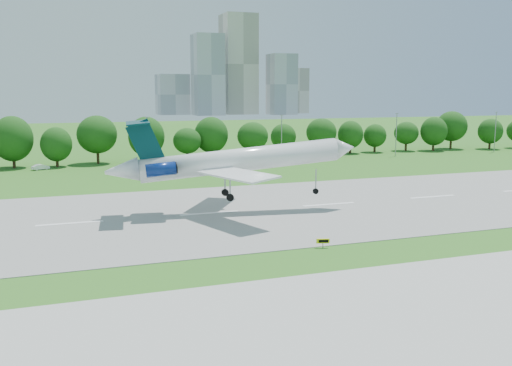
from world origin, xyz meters
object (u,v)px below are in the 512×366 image
object	(u,v)px
service_vehicle_b	(222,163)
service_vehicle_a	(41,167)
airliner	(228,160)
taxi_sign_left	(323,241)

from	to	relation	value
service_vehicle_b	service_vehicle_a	bearing A→B (deg)	74.88
airliner	service_vehicle_b	world-z (taller)	airliner
airliner	service_vehicle_b	distance (m)	55.20
taxi_sign_left	airliner	bearing A→B (deg)	117.34
airliner	taxi_sign_left	distance (m)	24.62
taxi_sign_left	service_vehicle_a	bearing A→B (deg)	127.35
service_vehicle_a	service_vehicle_b	xyz separation A→B (m)	(41.99, -7.51, -0.05)
airliner	service_vehicle_a	bearing A→B (deg)	121.42
taxi_sign_left	service_vehicle_a	xyz separation A→B (m)	(-32.12, 83.43, -0.14)
service_vehicle_b	taxi_sign_left	bearing A→B (deg)	167.61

